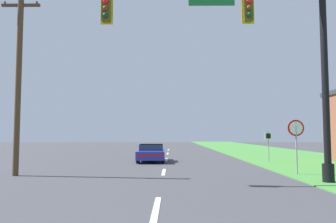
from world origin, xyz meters
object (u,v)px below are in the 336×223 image
object	(u,v)px
signal_mast	(264,49)
car_ahead	(151,153)
stop_sign	(296,134)
route_sign_post	(268,139)
utility_pole_near	(19,76)

from	to	relation	value
signal_mast	car_ahead	size ratio (longest dim) A/B	2.24
signal_mast	stop_sign	xyz separation A→B (m)	(2.12, 2.48, -3.36)
route_sign_post	utility_pole_near	world-z (taller)	utility_pole_near
stop_sign	route_sign_post	xyz separation A→B (m)	(0.85, 7.22, -0.34)
signal_mast	route_sign_post	xyz separation A→B (m)	(2.96, 9.70, -3.70)
car_ahead	stop_sign	world-z (taller)	stop_sign
utility_pole_near	car_ahead	bearing A→B (deg)	54.65
utility_pole_near	stop_sign	bearing A→B (deg)	1.51
stop_sign	car_ahead	bearing A→B (deg)	133.14
car_ahead	utility_pole_near	distance (m)	10.56
car_ahead	utility_pole_near	xyz separation A→B (m)	(-5.66, -7.98, 3.96)
utility_pole_near	signal_mast	bearing A→B (deg)	-11.29
route_sign_post	car_ahead	bearing A→B (deg)	176.98
signal_mast	utility_pole_near	bearing A→B (deg)	168.71
route_sign_post	utility_pole_near	size ratio (longest dim) A/B	0.23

